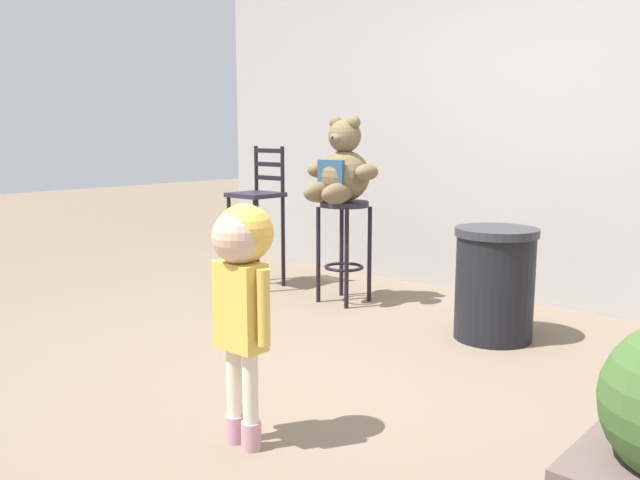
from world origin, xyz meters
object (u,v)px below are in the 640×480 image
Objects in this scene: trash_bin at (495,283)px; bar_chair_empty at (258,206)px; bar_stool_with_teddy at (344,232)px; teddy_bear at (342,170)px; child_walking at (242,273)px.

trash_bin is 2.13m from bar_chair_empty.
teddy_bear reaches higher than bar_stool_with_teddy.
bar_chair_empty reaches higher than bar_stool_with_teddy.
child_walking is 2.81m from bar_chair_empty.
bar_stool_with_teddy is at bearing 176.17° from trash_bin.
teddy_bear is at bearing -90.00° from bar_stool_with_teddy.
child_walking is (1.15, -2.03, 0.18)m from bar_stool_with_teddy.
child_walking reaches higher than trash_bin.
child_walking is at bearing -92.97° from trash_bin.
teddy_bear is at bearing 50.15° from child_walking.
trash_bin is at bearing -2.49° from teddy_bear.
trash_bin is at bearing 17.29° from child_walking.
bar_chair_empty is at bearing -177.71° from teddy_bear.
trash_bin is (0.10, 1.95, -0.36)m from child_walking.
teddy_bear is at bearing 2.29° from bar_chair_empty.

